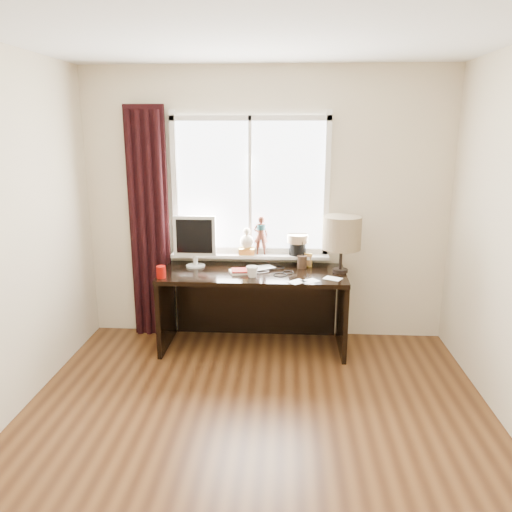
# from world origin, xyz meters

# --- Properties ---
(floor) EXTENTS (3.50, 4.00, 0.00)m
(floor) POSITION_xyz_m (0.00, 0.00, 0.00)
(floor) COLOR brown
(floor) RESTS_ON ground
(ceiling) EXTENTS (3.50, 4.00, 0.00)m
(ceiling) POSITION_xyz_m (0.00, 0.00, 2.60)
(ceiling) COLOR white
(ceiling) RESTS_ON wall_back
(wall_back) EXTENTS (3.50, 0.00, 2.60)m
(wall_back) POSITION_xyz_m (0.00, 2.00, 1.30)
(wall_back) COLOR beige
(wall_back) RESTS_ON ground
(laptop) EXTENTS (0.42, 0.37, 0.03)m
(laptop) POSITION_xyz_m (-0.07, 1.67, 0.76)
(laptop) COLOR silver
(laptop) RESTS_ON desk
(mug) EXTENTS (0.14, 0.14, 0.11)m
(mug) POSITION_xyz_m (-0.10, 1.47, 0.80)
(mug) COLOR white
(mug) RESTS_ON desk
(red_cup) EXTENTS (0.08, 0.08, 0.11)m
(red_cup) POSITION_xyz_m (-0.90, 1.39, 0.80)
(red_cup) COLOR #7E0701
(red_cup) RESTS_ON desk
(window) EXTENTS (1.52, 0.20, 1.40)m
(window) POSITION_xyz_m (-0.14, 1.95, 1.31)
(window) COLOR white
(window) RESTS_ON ground
(curtain) EXTENTS (0.38, 0.09, 2.25)m
(curtain) POSITION_xyz_m (-1.13, 1.91, 1.12)
(curtain) COLOR black
(curtain) RESTS_ON floor
(desk) EXTENTS (1.70, 0.70, 0.75)m
(desk) POSITION_xyz_m (-0.10, 1.73, 0.51)
(desk) COLOR black
(desk) RESTS_ON floor
(monitor) EXTENTS (0.40, 0.18, 0.49)m
(monitor) POSITION_xyz_m (-0.66, 1.77, 1.03)
(monitor) COLOR beige
(monitor) RESTS_ON desk
(notebook_stack) EXTENTS (0.26, 0.22, 0.03)m
(notebook_stack) POSITION_xyz_m (-0.20, 1.59, 0.77)
(notebook_stack) COLOR beige
(notebook_stack) RESTS_ON desk
(brush_holder) EXTENTS (0.09, 0.09, 0.25)m
(brush_holder) POSITION_xyz_m (0.35, 1.79, 0.81)
(brush_holder) COLOR black
(brush_holder) RESTS_ON desk
(icon_frame) EXTENTS (0.10, 0.04, 0.13)m
(icon_frame) POSITION_xyz_m (0.40, 1.84, 0.81)
(icon_frame) COLOR gold
(icon_frame) RESTS_ON desk
(table_lamp) EXTENTS (0.35, 0.35, 0.52)m
(table_lamp) POSITION_xyz_m (0.70, 1.67, 1.11)
(table_lamp) COLOR black
(table_lamp) RESTS_ON desk
(loose_papers) EXTENTS (0.50, 0.29, 0.00)m
(loose_papers) POSITION_xyz_m (0.44, 1.39, 0.75)
(loose_papers) COLOR white
(loose_papers) RESTS_ON desk
(desk_cables) EXTENTS (0.22, 0.38, 0.01)m
(desk_cables) POSITION_xyz_m (0.17, 1.63, 0.75)
(desk_cables) COLOR black
(desk_cables) RESTS_ON desk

